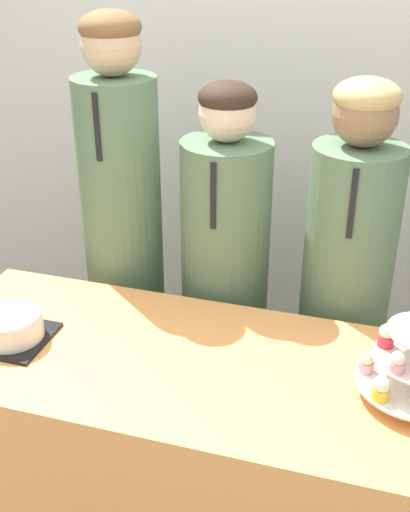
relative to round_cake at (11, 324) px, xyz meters
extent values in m
cube|color=silver|center=(0.58, 1.32, 0.54)|extent=(9.00, 0.06, 2.70)
cube|color=#EF9951|center=(0.58, 0.05, -0.43)|extent=(1.68, 0.66, 0.75)
cube|color=black|center=(0.00, 0.00, -0.05)|extent=(0.22, 0.22, 0.01)
cylinder|color=silver|center=(0.00, 0.00, -0.01)|extent=(0.19, 0.19, 0.06)
ellipsoid|color=silver|center=(0.00, 0.00, 0.02)|extent=(0.18, 0.18, 0.07)
cylinder|color=white|center=(1.11, 0.20, 0.00)|extent=(0.04, 0.04, 0.03)
sphere|color=beige|center=(1.11, 0.20, 0.03)|extent=(0.04, 0.04, 0.04)
cylinder|color=pink|center=(1.02, 0.09, 0.00)|extent=(0.04, 0.04, 0.03)
sphere|color=#F4E5C6|center=(1.02, 0.09, 0.03)|extent=(0.04, 0.04, 0.04)
cylinder|color=yellow|center=(1.07, -0.01, 0.00)|extent=(0.05, 0.05, 0.03)
sphere|color=white|center=(1.07, -0.01, 0.03)|extent=(0.05, 0.05, 0.05)
cylinder|color=#E5333D|center=(1.06, 0.11, 0.08)|extent=(0.04, 0.04, 0.03)
sphere|color=#F4E5C6|center=(1.06, 0.11, 0.11)|extent=(0.04, 0.04, 0.04)
cylinder|color=pink|center=(1.10, 0.01, 0.08)|extent=(0.04, 0.04, 0.03)
sphere|color=#F4E5C6|center=(1.10, 0.01, 0.10)|extent=(0.04, 0.04, 0.04)
cylinder|color=#567556|center=(0.11, 0.58, -0.10)|extent=(0.29, 0.29, 1.42)
sphere|color=#D6AD89|center=(0.11, 0.58, 0.71)|extent=(0.20, 0.20, 0.20)
ellipsoid|color=brown|center=(0.11, 0.58, 0.76)|extent=(0.20, 0.20, 0.11)
cube|color=black|center=(0.11, 0.44, 0.48)|extent=(0.02, 0.01, 0.22)
cylinder|color=#567556|center=(0.50, 0.58, -0.19)|extent=(0.31, 0.31, 1.23)
sphere|color=beige|center=(0.50, 0.58, 0.52)|extent=(0.18, 0.18, 0.18)
ellipsoid|color=#332319|center=(0.50, 0.58, 0.57)|extent=(0.19, 0.19, 0.10)
cube|color=black|center=(0.50, 0.43, 0.30)|extent=(0.02, 0.01, 0.22)
cylinder|color=#567556|center=(0.92, 0.58, -0.18)|extent=(0.30, 0.30, 1.26)
sphere|color=#8E6B4C|center=(0.92, 0.58, 0.55)|extent=(0.20, 0.20, 0.20)
ellipsoid|color=tan|center=(0.92, 0.58, 0.60)|extent=(0.20, 0.20, 0.11)
cube|color=black|center=(0.92, 0.43, 0.32)|extent=(0.02, 0.01, 0.22)
camera|label=1|loc=(1.01, -1.36, 1.05)|focal=45.00mm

